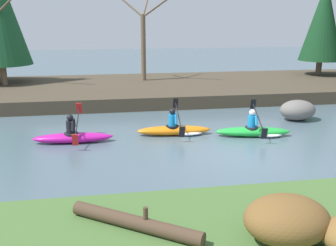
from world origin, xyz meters
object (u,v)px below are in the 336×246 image
kayaker_lead (256,131)px  boulder_midstream (298,110)px  kayaker_middle (177,130)px  driftwood_log (135,222)px  kayaker_trailing (73,136)px

kayaker_lead → boulder_midstream: kayaker_lead is taller
kayaker_lead → kayaker_middle: 2.89m
boulder_midstream → driftwood_log: (-7.65, -9.16, 0.50)m
boulder_midstream → driftwood_log: size_ratio=0.72×
kayaker_middle → boulder_midstream: size_ratio=1.85×
kayaker_lead → boulder_midstream: 3.29m
kayaker_middle → kayaker_trailing: same height
kayaker_trailing → boulder_midstream: size_ratio=1.84×
kayaker_lead → driftwood_log: size_ratio=1.34×
kayaker_middle → kayaker_trailing: (-3.71, -0.33, 0.02)m
kayaker_lead → kayaker_middle: (-2.81, 0.66, 0.00)m
kayaker_trailing → boulder_midstream: 9.29m
kayaker_middle → driftwood_log: (-2.21, -7.86, 0.73)m
kayaker_trailing → boulder_midstream: kayaker_trailing is taller
kayaker_lead → kayaker_middle: bearing=175.9°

